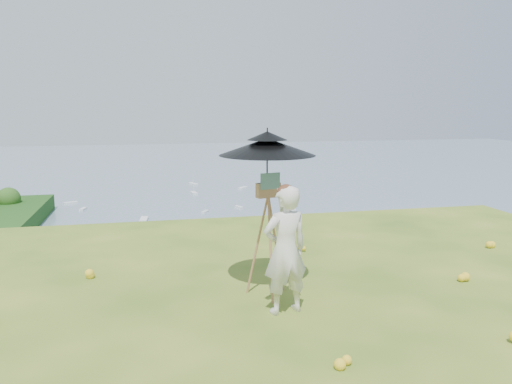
{
  "coord_description": "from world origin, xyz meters",
  "views": [
    {
      "loc": [
        -1.55,
        -4.3,
        2.63
      ],
      "look_at": [
        0.34,
        4.51,
        1.03
      ],
      "focal_mm": 35.0,
      "sensor_mm": 36.0,
      "label": 1
    }
  ],
  "objects": [
    {
      "name": "wildflowers",
      "position": [
        0.0,
        0.25,
        0.06
      ],
      "size": [
        10.0,
        10.5,
        0.12
      ],
      "primitive_type": null,
      "color": "yellow",
      "rests_on": "ground"
    },
    {
      "name": "sun_umbrella",
      "position": [
        -0.01,
        2.14,
        1.87
      ],
      "size": [
        1.58,
        1.58,
        0.9
      ],
      "primitive_type": null,
      "rotation": [
        0.0,
        0.0,
        0.26
      ],
      "color": "black",
      "rests_on": "field_easel"
    },
    {
      "name": "bay_water",
      "position": [
        0.0,
        240.0,
        -34.0
      ],
      "size": [
        700.0,
        700.0,
        0.0
      ],
      "primitive_type": "plane",
      "color": "slate",
      "rests_on": "ground"
    },
    {
      "name": "ground",
      "position": [
        0.0,
        0.0,
        0.0
      ],
      "size": [
        14.0,
        14.0,
        0.0
      ],
      "primitive_type": "plane",
      "color": "#39601B",
      "rests_on": "ground"
    },
    {
      "name": "moored_boats",
      "position": [
        -12.5,
        161.0,
        -33.65
      ],
      "size": [
        140.0,
        140.0,
        0.7
      ],
      "primitive_type": null,
      "color": "silver",
      "rests_on": "bay_water"
    },
    {
      "name": "field_easel",
      "position": [
        -0.0,
        2.11,
        0.86
      ],
      "size": [
        0.78,
        0.78,
        1.73
      ],
      "primitive_type": null,
      "rotation": [
        0.0,
        0.0,
        0.22
      ],
      "color": "#A26B44",
      "rests_on": "ground"
    },
    {
      "name": "painter",
      "position": [
        0.08,
        1.51,
        0.82
      ],
      "size": [
        0.67,
        0.51,
        1.65
      ],
      "primitive_type": "imported",
      "rotation": [
        0.0,
        0.0,
        3.36
      ],
      "color": "silver",
      "rests_on": "ground"
    },
    {
      "name": "slope_trees",
      "position": [
        0.0,
        35.0,
        -15.0
      ],
      "size": [
        110.0,
        50.0,
        6.0
      ],
      "primitive_type": null,
      "color": "#284F17",
      "rests_on": "forest_slope"
    },
    {
      "name": "painter_cap",
      "position": [
        0.08,
        1.51,
        1.6
      ],
      "size": [
        0.26,
        0.29,
        0.1
      ],
      "primitive_type": null,
      "rotation": [
        0.0,
        0.0,
        0.22
      ],
      "color": "#E17B81",
      "rests_on": "painter"
    },
    {
      "name": "shoreline_tier",
      "position": [
        0.0,
        75.0,
        -36.0
      ],
      "size": [
        170.0,
        28.0,
        8.0
      ],
      "primitive_type": "cube",
      "color": "gray",
      "rests_on": "bay_water"
    },
    {
      "name": "harbor_town",
      "position": [
        0.0,
        75.0,
        -29.5
      ],
      "size": [
        110.0,
        22.0,
        5.0
      ],
      "primitive_type": null,
      "color": "silver",
      "rests_on": "shoreline_tier"
    }
  ]
}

